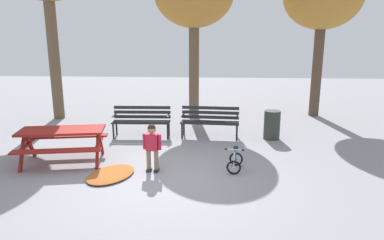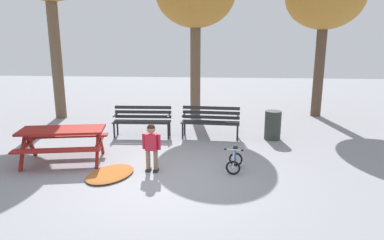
% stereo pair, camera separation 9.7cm
% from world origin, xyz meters
% --- Properties ---
extents(ground, '(36.00, 36.00, 0.00)m').
position_xyz_m(ground, '(0.00, 0.00, 0.00)').
color(ground, gray).
extents(picnic_table, '(2.02, 1.65, 0.79)m').
position_xyz_m(picnic_table, '(-2.37, 0.84, 0.59)').
color(picnic_table, maroon).
rests_on(picnic_table, ground).
extents(park_bench_far_left, '(1.62, 0.52, 0.85)m').
position_xyz_m(park_bench_far_left, '(-1.06, 3.03, 0.51)').
color(park_bench_far_left, '#232328').
rests_on(park_bench_far_left, ground).
extents(park_bench_left, '(1.62, 0.55, 0.85)m').
position_xyz_m(park_bench_left, '(0.85, 3.10, 0.51)').
color(park_bench_left, '#232328').
rests_on(park_bench_left, ground).
extents(child_standing, '(0.39, 0.19, 1.02)m').
position_xyz_m(child_standing, '(-0.29, 0.43, 0.60)').
color(child_standing, '#7F664C').
rests_on(child_standing, ground).
extents(kids_bicycle, '(0.43, 0.60, 0.54)m').
position_xyz_m(kids_bicycle, '(1.42, 0.65, 0.20)').
color(kids_bicycle, black).
rests_on(kids_bicycle, ground).
extents(leaf_pile, '(1.16, 1.37, 0.07)m').
position_xyz_m(leaf_pile, '(-1.10, 0.15, 0.04)').
color(leaf_pile, '#9E5623').
rests_on(leaf_pile, ground).
extents(trash_bin, '(0.44, 0.44, 0.79)m').
position_xyz_m(trash_bin, '(2.54, 3.03, 0.40)').
color(trash_bin, '#2D332D').
rests_on(trash_bin, ground).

